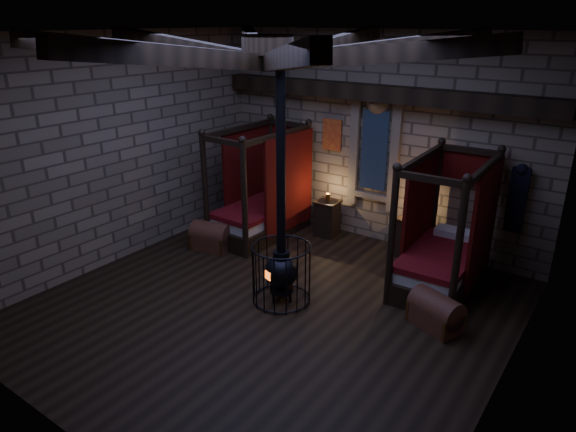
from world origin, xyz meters
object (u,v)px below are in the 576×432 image
Objects in this scene: bed_left at (262,209)px; stove at (281,267)px; trunk_right at (436,312)px; trunk_left at (211,237)px; bed_right at (443,255)px.

bed_left is 2.89m from stove.
stove reaches higher than trunk_right.
trunk_left is 4.71m from trunk_right.
bed_right is at bearing 66.63° from stove.
stove is (2.02, -2.06, 0.04)m from bed_left.
bed_right is at bearing 5.06° from trunk_left.
bed_left is 3.96m from bed_right.
trunk_right is (0.41, -1.34, -0.31)m from bed_right.
bed_right reaches higher than trunk_right.
bed_right is (3.96, -0.00, -0.01)m from bed_left.
trunk_right is 2.48m from stove.
stove is at bearing -43.98° from bed_left.
bed_right is 2.58× the size of trunk_right.
bed_right is at bearing 1.57° from bed_left.
trunk_right is at bearing 37.08° from stove.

